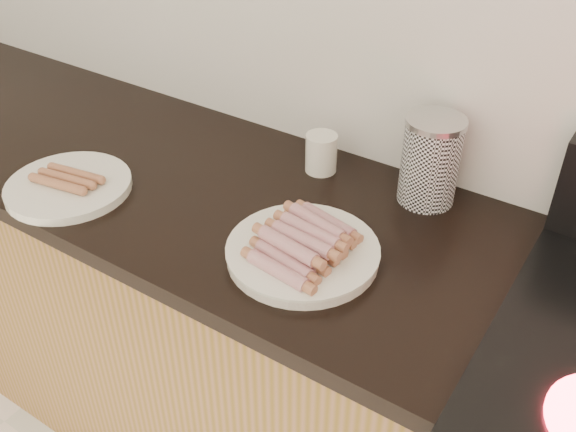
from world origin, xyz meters
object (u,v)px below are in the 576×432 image
Objects in this scene: side_plate at (69,186)px; mug at (321,153)px; canister at (430,160)px; main_plate at (303,254)px.

mug reaches higher than side_plate.
canister is 2.14× the size of mug.
main_plate and side_plate have the same top height.
canister is at bearing 30.76° from side_plate.
canister reaches higher than main_plate.
side_plate is 0.57m from mug.
main_plate is 1.50× the size of canister.
main_plate is 3.21× the size of mug.
side_plate is 3.02× the size of mug.
main_plate is at bearing -65.18° from mug.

